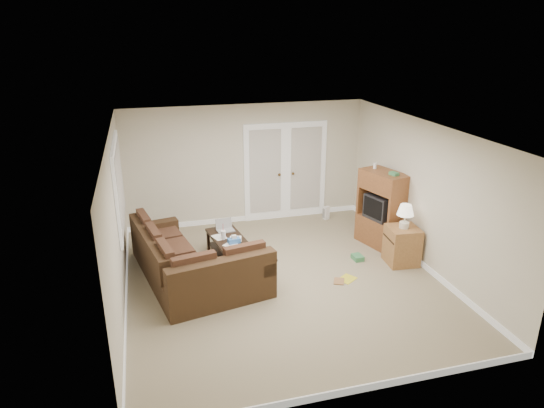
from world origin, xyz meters
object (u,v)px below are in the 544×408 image
object	(u,v)px
side_cabinet	(402,242)
tv_armoire	(382,209)
coffee_table	(228,247)
sectional_sofa	(189,267)

from	to	relation	value
side_cabinet	tv_armoire	bearing A→B (deg)	95.26
coffee_table	side_cabinet	world-z (taller)	side_cabinet
sectional_sofa	side_cabinet	bearing A→B (deg)	-14.86
coffee_table	tv_armoire	world-z (taller)	tv_armoire
tv_armoire	sectional_sofa	bearing A→B (deg)	173.11
sectional_sofa	tv_armoire	world-z (taller)	tv_armoire
side_cabinet	coffee_table	bearing A→B (deg)	166.79
coffee_table	side_cabinet	xyz separation A→B (m)	(2.92, -0.97, 0.16)
coffee_table	tv_armoire	size ratio (longest dim) A/B	0.72
tv_armoire	side_cabinet	distance (m)	0.89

